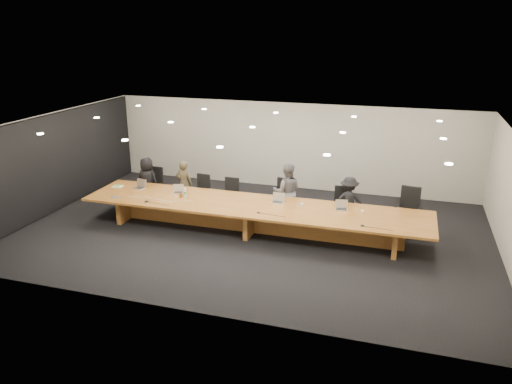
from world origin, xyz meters
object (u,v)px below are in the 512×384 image
laptop_d (277,198)px  laptop_e (342,205)px  laptop_a (139,184)px  amber_mug (181,195)px  paper_cup_far (362,212)px  chair_left (200,192)px  person_a (147,181)px  chair_mid_right (281,199)px  mic_center (259,212)px  person_d (349,201)px  mic_left (147,201)px  person_b (184,184)px  water_bottle (185,193)px  conference_table (253,213)px  laptop_b (178,189)px  person_c (287,192)px  chair_far_left (153,185)px  av_box (115,197)px  chair_right (343,206)px  mic_right (362,225)px  chair_mid_left (230,196)px  paper_cup_near (302,205)px  chair_far_right (408,210)px

laptop_d → laptop_e: laptop_d is taller
laptop_a → amber_mug: laptop_a is taller
laptop_e → paper_cup_far: bearing=-20.2°
chair_left → person_a: size_ratio=0.72×
chair_mid_right → mic_center: 1.75m
person_d → mic_left: size_ratio=10.44×
person_b → water_bottle: 1.33m
conference_table → laptop_b: (-2.25, 0.29, 0.35)m
person_c → amber_mug: bearing=9.4°
person_c → mic_center: bearing=65.3°
chair_left → amber_mug: size_ratio=9.51×
chair_far_left → paper_cup_far: 6.42m
chair_left → paper_cup_far: chair_left is taller
mic_center → amber_mug: bearing=167.8°
conference_table → laptop_d: 0.75m
laptop_e → av_box: size_ratio=1.74×
chair_right → mic_right: size_ratio=9.37×
chair_mid_left → laptop_d: 1.87m
chair_left → laptop_e: bearing=-4.1°
person_d → water_bottle: (-4.22, -1.17, 0.20)m
conference_table → av_box: bearing=-171.4°
mic_right → chair_left: bearing=159.1°
paper_cup_far → mic_right: 0.82m
laptop_a → laptop_e: (5.71, -0.04, -0.01)m
chair_mid_right → paper_cup_near: size_ratio=12.44×
laptop_b → mic_center: size_ratio=2.69×
chair_far_left → mic_left: (0.85, -1.89, 0.22)m
person_c → laptop_d: size_ratio=4.97×
conference_table → person_d: person_d is taller
chair_right → laptop_e: size_ratio=3.44×
person_d → laptop_e: (-0.07, -0.89, 0.19)m
chair_mid_right → water_bottle: size_ratio=4.39×
person_c → av_box: (-4.31, -1.70, -0.03)m
person_d → chair_right: bearing=-15.3°
water_bottle → paper_cup_far: water_bottle is taller
chair_far_right → person_c: size_ratio=0.75×
chair_far_left → laptop_d: size_ratio=3.41×
laptop_b → paper_cup_far: 5.01m
chair_far_left → person_a: bearing=-130.4°
laptop_e → water_bottle: (-4.15, -0.28, 0.01)m
person_b → person_a: bearing=0.4°
laptop_b → laptop_d: size_ratio=0.92×
chair_far_right → laptop_d: 3.39m
mic_center → av_box: bearing=-179.4°
chair_right → person_b: (-4.65, -0.00, 0.18)m
chair_far_left → person_d: 5.87m
chair_mid_right → person_a: (-4.12, -0.05, 0.15)m
chair_mid_left → water_bottle: size_ratio=3.99×
chair_mid_right → paper_cup_far: 2.54m
chair_mid_right → person_d: person_d is taller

